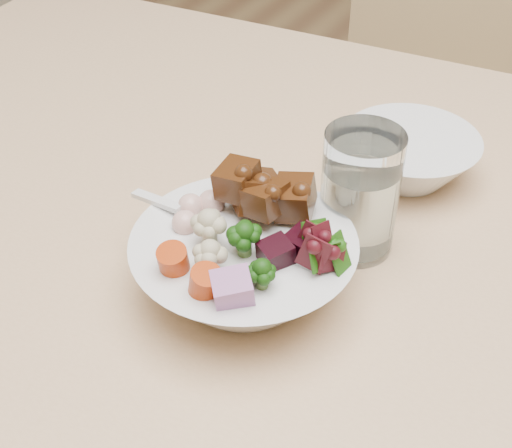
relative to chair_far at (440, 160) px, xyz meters
The scene contains 5 objects.
chair_far is the anchor object (origin of this frame).
food_bowl 0.83m from the chair_far, 88.40° to the right, with size 0.19×0.19×0.10m.
soup_spoon 0.84m from the chair_far, 93.28° to the right, with size 0.08×0.03×0.02m.
water_glass 0.75m from the chair_far, 83.21° to the right, with size 0.07×0.07×0.12m.
side_bowl 0.63m from the chair_far, 81.17° to the right, with size 0.14×0.14×0.05m, color white, non-canonical shape.
Camera 1 is at (-0.07, -0.41, 1.24)m, focal length 50.00 mm.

